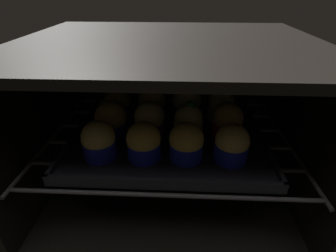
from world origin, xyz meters
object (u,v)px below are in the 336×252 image
object	(u,v)px
muffin_row1_col0	(111,119)
muffin_row0_col2	(186,143)
muffin_row0_col3	(232,144)
muffin_row2_col0	(118,104)
muffin_row1_col1	(150,120)
muffin_row2_col1	(152,103)
muffin_row2_col2	(187,103)
muffin_row2_col3	(221,105)
muffin_row1_col2	(189,121)
muffin_row0_col0	(99,141)
baking_tray	(168,136)
muffin_row1_col3	(227,121)
muffin_row0_col1	(144,142)

from	to	relation	value
muffin_row1_col0	muffin_row0_col2	bearing A→B (deg)	-27.15
muffin_row0_col3	muffin_row2_col0	bearing A→B (deg)	146.56
muffin_row1_col1	muffin_row2_col1	size ratio (longest dim) A/B	0.92
muffin_row2_col2	muffin_row0_col2	bearing A→B (deg)	-90.98
muffin_row0_col2	muffin_row0_col3	xyz separation A→B (cm)	(8.50, -0.03, -0.09)
muffin_row1_col1	muffin_row2_col3	xyz separation A→B (cm)	(16.59, 8.15, 0.11)
muffin_row0_col2	muffin_row1_col2	xyz separation A→B (cm)	(0.60, 8.58, -0.04)
muffin_row0_col0	muffin_row1_col2	distance (cm)	19.44
muffin_row2_col2	muffin_row2_col3	distance (cm)	8.36
baking_tray	muffin_row1_col2	xyz separation A→B (cm)	(4.49, 0.02, 3.96)
muffin_row1_col3	muffin_row2_col1	bearing A→B (deg)	155.17
baking_tray	muffin_row2_col1	bearing A→B (deg)	117.92
muffin_row0_col2	muffin_row2_col1	bearing A→B (deg)	116.17
baking_tray	muffin_row1_col0	distance (cm)	13.28
muffin_row0_col3	muffin_row1_col0	size ratio (longest dim) A/B	0.96
muffin_row0_col2	muffin_row1_col1	bearing A→B (deg)	132.89
muffin_row0_col0	muffin_row0_col1	distance (cm)	8.64
muffin_row1_col0	muffin_row1_col2	bearing A→B (deg)	0.34
muffin_row1_col0	muffin_row2_col3	size ratio (longest dim) A/B	0.96
muffin_row2_col2	muffin_row2_col3	world-z (taller)	muffin_row2_col2
baking_tray	muffin_row2_col0	bearing A→B (deg)	147.84
muffin_row0_col0	muffin_row1_col0	bearing A→B (deg)	88.71
muffin_row1_col1	muffin_row2_col0	bearing A→B (deg)	137.52
muffin_row1_col0	muffin_row2_col1	distance (cm)	11.75
muffin_row0_col0	muffin_row1_col0	distance (cm)	8.68
muffin_row0_col0	muffin_row0_col1	xyz separation A→B (cm)	(8.64, 0.02, -0.02)
baking_tray	muffin_row1_col3	world-z (taller)	muffin_row1_col3
muffin_row0_col0	muffin_row2_col3	bearing A→B (deg)	33.67
baking_tray	muffin_row0_col3	bearing A→B (deg)	-34.75
muffin_row2_col2	muffin_row1_col3	bearing A→B (deg)	-41.94
muffin_row0_col0	muffin_row2_col2	bearing A→B (deg)	44.77
muffin_row0_col1	muffin_row2_col2	size ratio (longest dim) A/B	0.90
baking_tray	muffin_row2_col1	size ratio (longest dim) A/B	4.97
muffin_row0_col1	muffin_row1_col3	distance (cm)	19.36
muffin_row1_col1	muffin_row1_col2	bearing A→B (deg)	0.16
muffin_row1_col1	muffin_row2_col2	xyz separation A→B (cm)	(8.24, 8.13, 0.44)
muffin_row1_col2	muffin_row1_col1	bearing A→B (deg)	-179.84
muffin_row1_col3	muffin_row2_col1	world-z (taller)	muffin_row2_col1
muffin_row1_col1	muffin_row1_col2	size ratio (longest dim) A/B	0.96
baking_tray	muffin_row0_col1	bearing A→B (deg)	-115.69
baking_tray	muffin_row0_col3	distance (cm)	15.58
muffin_row0_col1	muffin_row1_col1	distance (cm)	8.74
muffin_row1_col3	muffin_row2_col1	size ratio (longest dim) A/B	0.95
muffin_row1_col2	muffin_row2_col0	xyz separation A→B (cm)	(-17.47, 8.13, -0.05)
muffin_row1_col0	muffin_row2_col0	distance (cm)	8.24
muffin_row1_col3	muffin_row2_col0	xyz separation A→B (cm)	(-25.92, 7.92, -0.23)
baking_tray	muffin_row2_col2	xyz separation A→B (cm)	(4.18, 8.12, 4.49)
muffin_row0_col0	muffin_row0_col3	xyz separation A→B (cm)	(25.24, 0.16, -0.13)
baking_tray	muffin_row0_col2	xyz separation A→B (cm)	(3.89, -8.56, 4.01)
muffin_row0_col3	muffin_row0_col0	bearing A→B (deg)	-179.63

